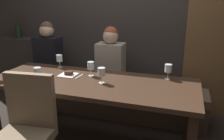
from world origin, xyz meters
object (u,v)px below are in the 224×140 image
wine_glass_near_left (101,72)px  fork_on_table (79,77)px  diner_redhead (48,52)px  wine_glass_near_right (91,66)px  wine_bottle_dark_red (18,31)px  dessert_plate (68,74)px  wine_glass_far_left (168,69)px  wine_glass_far_right (38,72)px  diner_bearded (111,58)px  chair_near_side (26,125)px  wine_glass_end_left (59,58)px  espresso_cup (10,76)px  banquette_bench (112,99)px  dining_table (92,88)px

wine_glass_near_left → fork_on_table: 0.34m
diner_redhead → wine_glass_near_right: bearing=-31.2°
wine_bottle_dark_red → dessert_plate: wine_bottle_dark_red is taller
wine_glass_far_left → wine_glass_far_right: size_ratio=1.00×
diner_bearded → wine_glass_near_right: size_ratio=4.77×
chair_near_side → diner_redhead: (-0.66, 1.41, 0.28)m
wine_glass_end_left → fork_on_table: size_ratio=0.96×
wine_bottle_dark_red → dessert_plate: (1.41, -0.94, -0.32)m
diner_redhead → wine_glass_near_right: (0.89, -0.54, 0.01)m
diner_bearded → espresso_cup: diner_bearded is taller
banquette_bench → wine_glass_far_left: size_ratio=15.24×
dessert_plate → wine_glass_near_right: bearing=14.5°
chair_near_side → wine_glass_end_left: 1.13m
fork_on_table → wine_glass_far_left: bearing=18.1°
diner_redhead → fork_on_table: diner_redhead is taller
chair_near_side → wine_glass_far_right: chair_near_side is taller
wine_glass_near_left → wine_glass_end_left: bearing=152.1°
banquette_bench → wine_glass_far_right: bearing=-118.5°
espresso_cup → fork_on_table: espresso_cup is taller
diner_bearded → wine_glass_end_left: size_ratio=4.77×
fork_on_table → wine_bottle_dark_red: bearing=152.8°
diner_bearded → wine_glass_near_left: diner_bearded is taller
wine_glass_end_left → espresso_cup: (-0.29, -0.55, -0.09)m
wine_glass_near_left → espresso_cup: (-0.99, -0.18, -0.09)m
fork_on_table → dessert_plate: bearing=-178.3°
wine_bottle_dark_red → chair_near_side: bearing=-50.8°
diner_bearded → wine_glass_near_left: (0.15, -0.74, 0.04)m
wine_glass_end_left → espresso_cup: size_ratio=1.37×
banquette_bench → espresso_cup: (-0.87, -0.91, 0.54)m
wine_glass_near_left → wine_glass_far_left: bearing=28.0°
diner_redhead → wine_glass_near_right: size_ratio=5.00×
wine_glass_far_right → wine_glass_near_left: size_ratio=1.00×
banquette_bench → wine_glass_near_left: (0.12, -0.73, 0.63)m
banquette_bench → dining_table: bearing=-90.0°
chair_near_side → wine_bottle_dark_red: size_ratio=3.01×
wine_glass_near_right → dessert_plate: wine_glass_near_right is taller
dining_table → banquette_bench: size_ratio=0.88×
wine_glass_near_right → dessert_plate: (-0.25, -0.06, -0.10)m
wine_glass_far_left → espresso_cup: size_ratio=1.37×
espresso_cup → dessert_plate: 0.62m
wine_glass_far_left → wine_glass_end_left: same height
diner_bearded → wine_glass_far_left: bearing=-27.1°
wine_glass_near_right → wine_bottle_dark_red: bearing=152.1°
dining_table → espresso_cup: bearing=-166.3°
wine_glass_far_left → dessert_plate: (-1.08, -0.22, -0.10)m
wine_glass_far_right → espresso_cup: size_ratio=1.37×
chair_near_side → wine_glass_end_left: size_ratio=5.98×
diner_redhead → fork_on_table: size_ratio=4.83×
wine_glass_end_left → wine_glass_near_right: size_ratio=1.00×
wine_glass_far_right → espresso_cup: (-0.37, 0.01, -0.09)m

